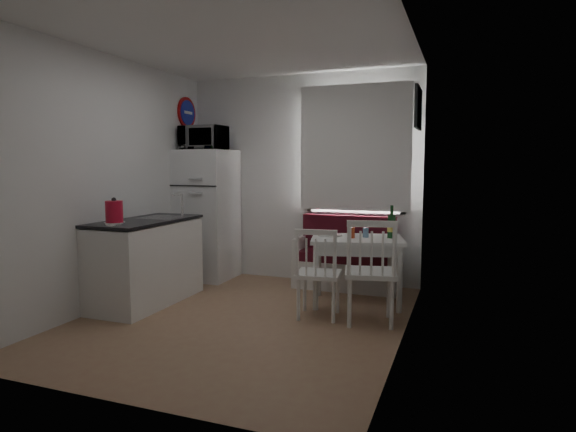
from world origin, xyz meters
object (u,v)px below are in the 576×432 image
Objects in this scene: chair_right at (368,261)px; fridge at (207,215)px; chair_left at (316,264)px; dining_table at (357,245)px; microwave at (203,138)px; bench at (345,264)px; kitchen_counter at (147,261)px; kettle at (114,212)px; wine_bottle at (392,222)px.

chair_right is 0.33× the size of fridge.
fridge is (-1.84, 1.16, 0.29)m from chair_left.
dining_table is 2.16m from fridge.
chair_right is at bearing -26.66° from fridge.
microwave reaches higher than chair_left.
bench is 2.20× the size of chair_right.
chair_left reaches higher than bench.
kettle is at bearing -84.72° from kitchen_counter.
fridge is (-1.82, -0.11, 0.55)m from bench.
dining_table is at bearing 31.78° from kettle.
wine_bottle is at bearing -8.28° from microwave.
chair_left is 0.86× the size of chair_right.
wine_bottle is at bearing 70.65° from chair_right.
chair_right is (0.52, -1.28, 0.32)m from bench.
chair_right is at bearing 14.68° from kettle.
microwave is at bearing 154.07° from dining_table.
fridge is at bearing 170.57° from wine_bottle.
microwave is at bearing -175.05° from bench.
kitchen_counter is at bearing 169.01° from chair_right.
fridge is at bearing 152.76° from dining_table.
dining_table is at bearing 97.76° from chair_right.
bench is at bearing 83.29° from chair_left.
wine_bottle is (2.43, -0.35, -0.93)m from microwave.
chair_left is 1.37× the size of wine_bottle.
microwave is (-2.09, 0.45, 1.18)m from dining_table.
chair_right is at bearing -68.05° from bench.
wine_bottle is (2.45, 0.84, 0.43)m from kitchen_counter.
dining_table is at bearing 61.79° from chair_left.
chair_left is 0.86× the size of microwave.
bench is at bearing 4.95° from microwave.
kitchen_counter is 1.22× the size of dining_table.
dining_table is 1.97× the size of chair_right.
dining_table is 4.20× the size of kettle.
wine_bottle is at bearing -40.12° from bench.
kitchen_counter is 2.42× the size of microwave.
microwave is at bearing 89.06° from kitchen_counter.
chair_right is at bearing -83.26° from dining_table.
fridge is 3.04× the size of microwave.
chair_left is 1.02m from wine_bottle.
kettle is (0.03, -1.78, 0.20)m from fridge.
kettle is (0.03, -1.73, -0.79)m from microwave.
bench is 1.42m from chair_right.
fridge is at bearing 140.67° from chair_right.
wine_bottle reaches higher than bench.
bench is 2.71m from kettle.
kitchen_counter reaches higher than bench.
chair_left reaches higher than dining_table.
fridge is (-2.34, 1.17, 0.22)m from chair_right.
wine_bottle reaches higher than chair_right.
microwave reaches higher than kitchen_counter.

